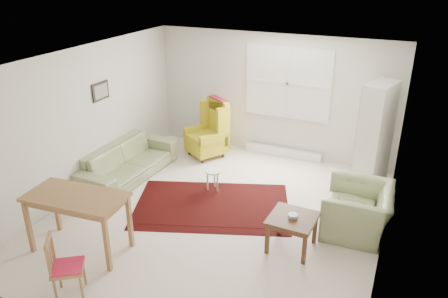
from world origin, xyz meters
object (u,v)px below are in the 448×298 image
at_px(sofa, 127,155).
at_px(stool, 213,180).
at_px(armchair, 358,206).
at_px(coffee_table, 292,232).
at_px(cabinet, 375,137).
at_px(desk_chair, 68,266).
at_px(desk, 79,223).
at_px(wingback_chair, 206,129).

bearing_deg(sofa, stool, -82.07).
distance_m(armchair, coffee_table, 1.14).
bearing_deg(cabinet, desk_chair, -108.87).
height_order(sofa, cabinet, cabinet).
xyz_separation_m(stool, cabinet, (2.51, 1.30, 0.76)).
height_order(cabinet, desk, cabinet).
bearing_deg(wingback_chair, desk, -61.13).
bearing_deg(desk_chair, stool, -43.06).
xyz_separation_m(coffee_table, desk, (-2.70, -1.21, 0.17)).
xyz_separation_m(armchair, cabinet, (0.00, 1.57, 0.53)).
bearing_deg(wingback_chair, desk_chair, -54.06).
relative_size(wingback_chair, desk_chair, 1.44).
xyz_separation_m(wingback_chair, desk, (-0.19, -3.60, -0.17)).
relative_size(sofa, stool, 5.50).
height_order(wingback_chair, coffee_table, wingback_chair).
bearing_deg(cabinet, desk, -118.71).
distance_m(sofa, wingback_chair, 1.73).
height_order(armchair, desk_chair, armchair).
bearing_deg(desk_chair, cabinet, -68.60).
xyz_separation_m(coffee_table, cabinet, (0.77, 2.40, 0.70)).
height_order(coffee_table, stool, coffee_table).
xyz_separation_m(wingback_chair, cabinet, (3.28, 0.02, 0.35)).
distance_m(cabinet, desk_chair, 5.34).
relative_size(stool, cabinet, 0.21).
bearing_deg(desk, cabinet, 46.13).
distance_m(coffee_table, desk_chair, 2.98).
height_order(armchair, cabinet, cabinet).
distance_m(sofa, coffee_table, 3.56).
height_order(sofa, stool, sofa).
bearing_deg(armchair, desk, -62.26).
relative_size(coffee_table, desk_chair, 0.75).
xyz_separation_m(sofa, desk_chair, (1.23, -2.93, -0.02)).
bearing_deg(stool, sofa, -174.15).
bearing_deg(coffee_table, stool, 147.74).
bearing_deg(armchair, stool, -98.83).
relative_size(stool, desk_chair, 0.47).
bearing_deg(desk, armchair, 30.45).
relative_size(wingback_chair, cabinet, 0.63).
height_order(sofa, desk, sofa).
distance_m(sofa, desk_chair, 3.17).
distance_m(wingback_chair, desk_chair, 4.40).
bearing_deg(wingback_chair, stool, -27.16).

